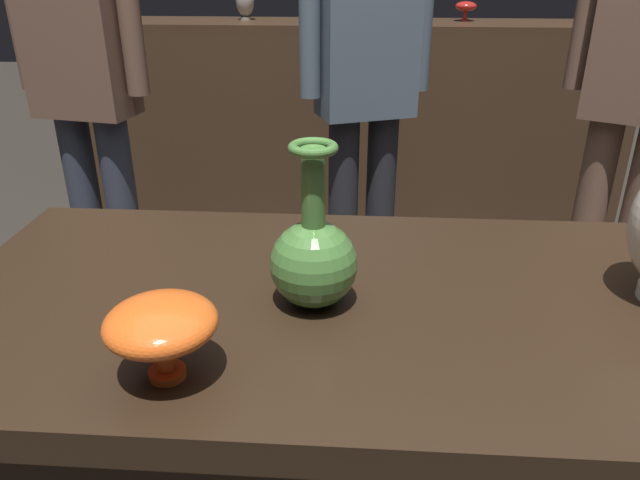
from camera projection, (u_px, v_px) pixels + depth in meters
back_display_shelf at (352, 125)px, 3.06m from camera, size 2.60×0.40×0.99m
vase_centerpiece at (314, 257)px, 0.89m from camera, size 0.13×0.13×0.25m
vase_left_accent at (161, 325)px, 0.73m from camera, size 0.14×0.14×0.11m
shelf_vase_right at (466, 7)px, 2.84m from camera, size 0.10×0.10×0.09m
shelf_vase_left at (245, 1)px, 2.88m from camera, size 0.09×0.09×0.16m
shelf_vase_far_right at (585, 9)px, 2.74m from camera, size 0.07×0.07×0.11m
visitor_near_left at (82, 69)px, 1.99m from camera, size 0.46×0.24×1.59m
visitor_center_back at (366, 74)px, 2.08m from camera, size 0.44×0.29×1.55m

